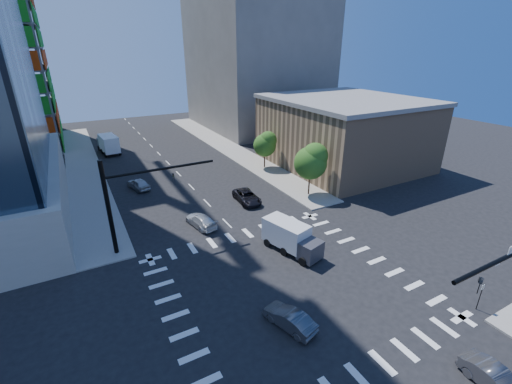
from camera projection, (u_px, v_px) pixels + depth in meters
ground at (288, 285)px, 27.81m from camera, size 160.00×160.00×0.00m
road_markings at (288, 285)px, 27.81m from camera, size 20.00×20.00×0.01m
sidewalk_ne at (227, 147)px, 65.57m from camera, size 5.00×60.00×0.15m
sidewalk_nw at (84, 167)px, 54.55m from camera, size 5.00×60.00×0.15m
commercial_building at (344, 132)px, 54.49m from camera, size 20.50×22.50×10.60m
bg_building_ne at (256, 64)px, 78.58m from camera, size 24.00×30.00×28.00m
signal_mast_nw at (125, 197)px, 30.53m from camera, size 10.20×0.40×9.00m
tree_south at (312, 161)px, 42.75m from camera, size 4.16×4.16×6.82m
tree_north at (266, 144)px, 52.84m from camera, size 3.54×3.52×5.78m
no_parking_sign at (481, 294)px, 24.72m from camera, size 0.30×0.06×2.20m
car_nb_right at (498, 382)px, 19.01m from camera, size 1.80×4.23×1.36m
car_nb_far at (247, 197)px, 42.38m from camera, size 2.62×5.13×1.39m
car_sb_near at (201, 220)px, 36.69m from camera, size 2.65×4.78×1.31m
car_sb_mid at (139, 184)px, 46.24m from camera, size 2.77×4.61×1.47m
car_sb_cross at (289, 319)px, 23.47m from camera, size 2.50×4.24×1.32m
box_truck_near at (293, 240)px, 31.80m from camera, size 3.64×5.83×2.84m
box_truck_far at (108, 145)px, 61.68m from camera, size 3.37×6.63×3.35m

